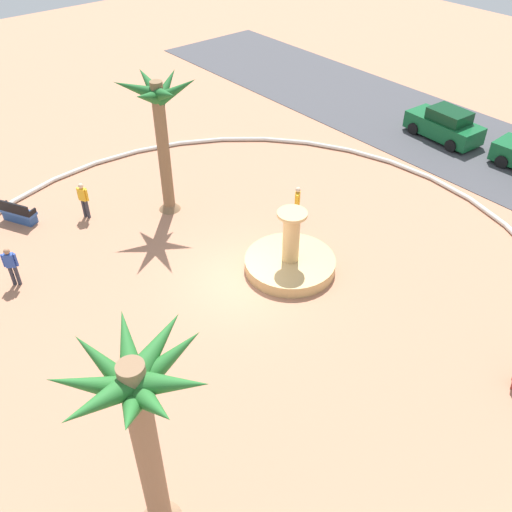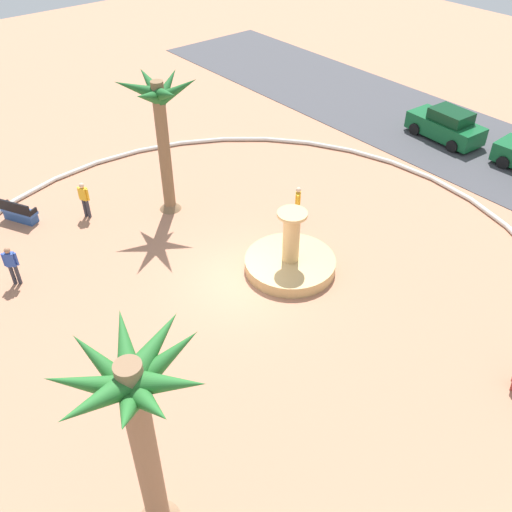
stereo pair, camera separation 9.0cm
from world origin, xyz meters
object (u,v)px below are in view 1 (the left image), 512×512
object	(u,v)px
parked_car_leftmost	(445,125)
person_pedestrian_stroll	(84,199)
person_cyclist_photo	(297,203)
fountain	(290,261)
palm_tree_near_fountain	(160,119)
palm_tree_by_curb	(140,411)
person_cyclist_helmet	(11,265)
bench_west	(19,214)

from	to	relation	value
parked_car_leftmost	person_pedestrian_stroll	bearing A→B (deg)	-106.39
person_cyclist_photo	person_pedestrian_stroll	distance (m)	8.94
fountain	palm_tree_near_fountain	distance (m)	7.57
fountain	parked_car_leftmost	bearing A→B (deg)	101.84
fountain	parked_car_leftmost	world-z (taller)	fountain
parked_car_leftmost	fountain	bearing A→B (deg)	-78.16
palm_tree_near_fountain	palm_tree_by_curb	distance (m)	13.92
person_cyclist_helmet	person_pedestrian_stroll	bearing A→B (deg)	121.07
bench_west	person_pedestrian_stroll	size ratio (longest dim) A/B	1.00
fountain	person_pedestrian_stroll	size ratio (longest dim) A/B	2.08
palm_tree_by_curb	person_pedestrian_stroll	bearing A→B (deg)	160.61
palm_tree_by_curb	person_pedestrian_stroll	size ratio (longest dim) A/B	3.58
person_cyclist_helmet	parked_car_leftmost	xyz separation A→B (m)	(2.87, 21.93, -0.13)
palm_tree_by_curb	parked_car_leftmost	size ratio (longest dim) A/B	1.44
bench_west	person_cyclist_photo	size ratio (longest dim) A/B	0.97
parked_car_leftmost	bench_west	bearing A→B (deg)	-108.57
palm_tree_by_curb	bench_west	distance (m)	15.53
person_pedestrian_stroll	person_cyclist_photo	bearing A→B (deg)	47.57
bench_west	person_cyclist_helmet	distance (m)	4.31
bench_west	person_pedestrian_stroll	distance (m)	2.84
fountain	person_cyclist_helmet	bearing A→B (deg)	-124.73
fountain	parked_car_leftmost	distance (m)	13.96
palm_tree_near_fountain	bench_west	world-z (taller)	palm_tree_near_fountain
fountain	person_cyclist_photo	bearing A→B (deg)	132.20
fountain	bench_west	xyz separation A→B (m)	(-9.67, -6.60, 0.00)
fountain	person_cyclist_photo	size ratio (longest dim) A/B	2.02
person_cyclist_photo	person_pedestrian_stroll	bearing A→B (deg)	-132.43
person_cyclist_photo	fountain	bearing A→B (deg)	-47.80
bench_west	person_cyclist_helmet	size ratio (longest dim) A/B	1.01
fountain	person_pedestrian_stroll	bearing A→B (deg)	-152.28
person_cyclist_helmet	palm_tree_by_curb	bearing A→B (deg)	-3.62
fountain	palm_tree_near_fountain	xyz separation A→B (m)	(-6.40, -1.22, 3.86)
person_cyclist_helmet	person_cyclist_photo	distance (m)	11.19
palm_tree_by_curb	person_cyclist_photo	bearing A→B (deg)	122.80
person_pedestrian_stroll	bench_west	bearing A→B (deg)	-123.42
person_cyclist_photo	palm_tree_near_fountain	bearing A→B (deg)	-140.51
bench_west	person_cyclist_helmet	bearing A→B (deg)	-23.01
person_cyclist_helmet	person_cyclist_photo	size ratio (longest dim) A/B	0.96
fountain	palm_tree_by_curb	world-z (taller)	palm_tree_by_curb
palm_tree_by_curb	parked_car_leftmost	bearing A→B (deg)	109.54
person_cyclist_helmet	person_pedestrian_stroll	xyz separation A→B (m)	(-2.41, 3.99, 0.01)
fountain	parked_car_leftmost	xyz separation A→B (m)	(-2.86, 13.66, 0.43)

